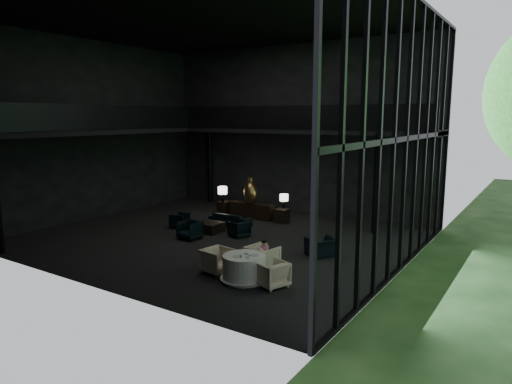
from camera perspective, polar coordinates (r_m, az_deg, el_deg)
The scene contains 35 objects.
floor at distance 17.80m, azimuth -4.68°, elevation -5.70°, with size 14.00×12.00×0.02m, color black.
ceiling at distance 17.51m, azimuth -5.06°, elevation 20.48°, with size 14.00×12.00×0.02m, color black.
wall_back at distance 22.23m, azimuth 4.79°, elevation 7.76°, with size 14.00×0.04×8.00m, color black.
wall_front at distance 13.01m, azimuth -21.45°, elevation 5.99°, with size 14.00×0.04×8.00m, color black.
wall_left at distance 22.20m, azimuth -19.36°, elevation 7.26°, with size 0.04×12.00×8.00m, color black.
curtain_wall at distance 14.03m, azimuth 18.26°, elevation 6.37°, with size 0.20×12.00×8.00m, color black, non-canonical shape.
mezzanine_left at distance 21.42m, azimuth -17.72°, elevation 7.29°, with size 2.00×12.00×0.25m, color black.
mezzanine_back at distance 20.88m, azimuth 5.91°, elevation 7.64°, with size 12.00×2.00×0.25m, color black.
railing_left at distance 20.64m, azimuth -16.03°, elevation 8.97°, with size 0.06×12.00×1.00m, color black.
railing_back at distance 19.98m, azimuth 4.60°, elevation 9.30°, with size 12.00×0.06×1.00m, color black.
column_nw at distance 24.90m, azimuth -5.79°, elevation 3.30°, with size 0.24×0.24×4.00m, color black.
column_ne at distance 18.65m, azimuth 14.79°, elevation 1.00°, with size 0.24×0.24×4.00m, color black.
console at distance 21.02m, azimuth -0.51°, elevation -2.34°, with size 2.18×0.50×0.69m, color black.
bronze_urn at distance 20.77m, azimuth -0.69°, elevation -0.07°, with size 0.65×0.65×1.20m.
side_table_left at distance 21.98m, azimuth -3.92°, elevation -1.95°, with size 0.56×0.56×0.61m, color black.
table_lamp_left at distance 21.70m, azimuth -4.21°, elevation 0.13°, with size 0.44×0.44×0.73m.
side_table_right at distance 20.16m, azimuth 3.20°, elevation -2.99°, with size 0.55×0.55×0.61m, color black.
table_lamp_right at distance 20.19m, azimuth 3.51°, elevation -0.77°, with size 0.38×0.38×0.64m.
sofa at distance 19.64m, azimuth -3.20°, elevation -3.27°, with size 1.64×0.48×0.64m, color black.
lounge_armchair_west at distance 19.44m, azimuth -9.49°, elevation -3.56°, with size 0.60×0.56×0.61m, color black.
lounge_armchair_east at distance 17.81m, azimuth -2.15°, elevation -4.59°, with size 0.62×0.58×0.64m, color black.
lounge_armchair_south at distance 17.63m, azimuth -8.28°, elevation -4.61°, with size 0.75×0.71×0.78m, color black.
window_armchair at distance 15.53m, azimuth 8.23°, elevation -6.60°, with size 0.85×0.55×0.74m, color black.
coffee_table at distance 18.59m, azimuth -5.74°, elevation -4.42°, with size 0.90×0.90×0.40m, color black.
dining_table at distance 13.16m, azimuth -1.50°, elevation -9.68°, with size 1.39×1.39×0.75m.
dining_chair_north at distance 13.94m, azimuth 0.78°, elevation -7.93°, with size 0.92×0.86×0.95m, color tan.
dining_chair_east at distance 12.71m, azimuth 2.02°, elevation -10.05°, with size 0.77×0.72×0.79m, color #C1AA8A.
dining_chair_west at distance 13.81m, azimuth -4.84°, elevation -8.31°, with size 0.84×0.79×0.87m, color beige.
child at distance 13.77m, azimuth 1.07°, elevation -7.08°, with size 0.25×0.25×0.54m.
plate_a at distance 12.90m, azimuth -2.32°, elevation -8.06°, with size 0.26×0.26×0.02m, color white.
plate_b at distance 13.01m, azimuth -0.22°, elevation -7.90°, with size 0.24×0.24×0.02m, color white.
saucer at distance 12.81m, azimuth -0.98°, elevation -8.18°, with size 0.17×0.17×0.01m, color white.
coffee_cup at distance 12.74m, azimuth -0.87°, elevation -8.12°, with size 0.08×0.08×0.06m, color white.
cereal_bowl at distance 13.10m, azimuth -1.10°, elevation -7.63°, with size 0.15×0.15×0.08m, color white.
cream_pot at distance 12.81m, azimuth -1.94°, elevation -8.04°, with size 0.06×0.06×0.08m, color #99999E.
Camera 1 is at (10.59, -13.53, 4.63)m, focal length 32.00 mm.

